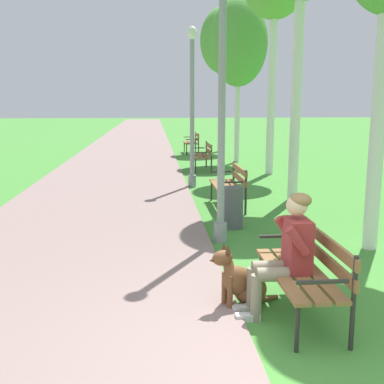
{
  "coord_description": "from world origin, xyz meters",
  "views": [
    {
      "loc": [
        -1.11,
        -3.4,
        2.11
      ],
      "look_at": [
        -0.59,
        2.96,
        0.9
      ],
      "focal_mm": 44.6,
      "sensor_mm": 36.0,
      "label": 1
    }
  ],
  "objects_px": {
    "park_bench_near": "(307,267)",
    "park_bench_furthest": "(193,141)",
    "park_bench_far": "(203,154)",
    "person_seated_on_near_bench": "(286,250)",
    "lamp_post_mid": "(192,106)",
    "birch_tree_fifth": "(239,43)",
    "dog_brown": "(242,282)",
    "lamp_post_near": "(222,87)",
    "litter_bin": "(233,208)",
    "birch_tree_sixth": "(223,42)",
    "park_bench_mid": "(230,182)"
  },
  "relations": [
    {
      "from": "person_seated_on_near_bench",
      "to": "litter_bin",
      "type": "bearing_deg",
      "value": 89.33
    },
    {
      "from": "park_bench_near",
      "to": "litter_bin",
      "type": "height_order",
      "value": "park_bench_near"
    },
    {
      "from": "person_seated_on_near_bench",
      "to": "litter_bin",
      "type": "relative_size",
      "value": 1.79
    },
    {
      "from": "lamp_post_mid",
      "to": "person_seated_on_near_bench",
      "type": "bearing_deg",
      "value": -87.52
    },
    {
      "from": "park_bench_far",
      "to": "birch_tree_fifth",
      "type": "bearing_deg",
      "value": 53.04
    },
    {
      "from": "lamp_post_near",
      "to": "lamp_post_mid",
      "type": "distance_m",
      "value": 4.79
    },
    {
      "from": "birch_tree_fifth",
      "to": "dog_brown",
      "type": "bearing_deg",
      "value": -99.69
    },
    {
      "from": "park_bench_mid",
      "to": "park_bench_far",
      "type": "height_order",
      "value": "same"
    },
    {
      "from": "park_bench_far",
      "to": "dog_brown",
      "type": "xyz_separation_m",
      "value": [
        -0.65,
        -10.09,
        -0.25
      ]
    },
    {
      "from": "lamp_post_near",
      "to": "park_bench_near",
      "type": "bearing_deg",
      "value": -79.46
    },
    {
      "from": "park_bench_near",
      "to": "park_bench_mid",
      "type": "distance_m",
      "value": 5.01
    },
    {
      "from": "park_bench_furthest",
      "to": "lamp_post_mid",
      "type": "distance_m",
      "value": 8.0
    },
    {
      "from": "park_bench_near",
      "to": "lamp_post_near",
      "type": "height_order",
      "value": "lamp_post_near"
    },
    {
      "from": "dog_brown",
      "to": "birch_tree_sixth",
      "type": "bearing_deg",
      "value": 82.51
    },
    {
      "from": "park_bench_furthest",
      "to": "dog_brown",
      "type": "relative_size",
      "value": 1.86
    },
    {
      "from": "park_bench_mid",
      "to": "lamp_post_near",
      "type": "height_order",
      "value": "lamp_post_near"
    },
    {
      "from": "park_bench_far",
      "to": "litter_bin",
      "type": "xyz_separation_m",
      "value": [
        -0.23,
        -6.94,
        -0.16
      ]
    },
    {
      "from": "park_bench_far",
      "to": "person_seated_on_near_bench",
      "type": "bearing_deg",
      "value": -91.47
    },
    {
      "from": "person_seated_on_near_bench",
      "to": "dog_brown",
      "type": "distance_m",
      "value": 0.62
    },
    {
      "from": "park_bench_far",
      "to": "park_bench_furthest",
      "type": "xyz_separation_m",
      "value": [
        0.08,
        4.87,
        0.0
      ]
    },
    {
      "from": "lamp_post_near",
      "to": "park_bench_furthest",
      "type": "bearing_deg",
      "value": 87.15
    },
    {
      "from": "park_bench_near",
      "to": "birch_tree_sixth",
      "type": "distance_m",
      "value": 16.73
    },
    {
      "from": "dog_brown",
      "to": "lamp_post_near",
      "type": "bearing_deg",
      "value": 87.47
    },
    {
      "from": "person_seated_on_near_bench",
      "to": "dog_brown",
      "type": "xyz_separation_m",
      "value": [
        -0.38,
        0.25,
        -0.42
      ]
    },
    {
      "from": "birch_tree_sixth",
      "to": "litter_bin",
      "type": "distance_m",
      "value": 13.52
    },
    {
      "from": "park_bench_mid",
      "to": "dog_brown",
      "type": "distance_m",
      "value": 4.79
    },
    {
      "from": "park_bench_far",
      "to": "dog_brown",
      "type": "height_order",
      "value": "park_bench_far"
    },
    {
      "from": "park_bench_near",
      "to": "lamp_post_mid",
      "type": "xyz_separation_m",
      "value": [
        -0.53,
        7.4,
        1.49
      ]
    },
    {
      "from": "lamp_post_near",
      "to": "lamp_post_mid",
      "type": "height_order",
      "value": "lamp_post_near"
    },
    {
      "from": "park_bench_mid",
      "to": "park_bench_furthest",
      "type": "xyz_separation_m",
      "value": [
        0.09,
        10.22,
        0.0
      ]
    },
    {
      "from": "park_bench_near",
      "to": "dog_brown",
      "type": "bearing_deg",
      "value": 154.77
    },
    {
      "from": "person_seated_on_near_bench",
      "to": "birch_tree_fifth",
      "type": "bearing_deg",
      "value": 82.27
    },
    {
      "from": "person_seated_on_near_bench",
      "to": "dog_brown",
      "type": "relative_size",
      "value": 1.55
    },
    {
      "from": "birch_tree_fifth",
      "to": "park_bench_mid",
      "type": "bearing_deg",
      "value": -100.97
    },
    {
      "from": "park_bench_far",
      "to": "person_seated_on_near_bench",
      "type": "height_order",
      "value": "person_seated_on_near_bench"
    },
    {
      "from": "park_bench_near",
      "to": "lamp_post_mid",
      "type": "distance_m",
      "value": 7.57
    },
    {
      "from": "dog_brown",
      "to": "lamp_post_near",
      "type": "height_order",
      "value": "lamp_post_near"
    },
    {
      "from": "park_bench_near",
      "to": "litter_bin",
      "type": "xyz_separation_m",
      "value": [
        -0.17,
        3.42,
        -0.16
      ]
    },
    {
      "from": "park_bench_near",
      "to": "lamp_post_mid",
      "type": "relative_size",
      "value": 0.39
    },
    {
      "from": "dog_brown",
      "to": "litter_bin",
      "type": "bearing_deg",
      "value": 82.32
    },
    {
      "from": "park_bench_far",
      "to": "park_bench_mid",
      "type": "bearing_deg",
      "value": -90.07
    },
    {
      "from": "park_bench_near",
      "to": "park_bench_mid",
      "type": "relative_size",
      "value": 1.0
    },
    {
      "from": "park_bench_furthest",
      "to": "lamp_post_near",
      "type": "xyz_separation_m",
      "value": [
        -0.63,
        -12.61,
        1.8
      ]
    },
    {
      "from": "lamp_post_near",
      "to": "birch_tree_fifth",
      "type": "xyz_separation_m",
      "value": [
        1.93,
        9.58,
        1.76
      ]
    },
    {
      "from": "park_bench_far",
      "to": "lamp_post_mid",
      "type": "relative_size",
      "value": 0.39
    },
    {
      "from": "birch_tree_sixth",
      "to": "person_seated_on_near_bench",
      "type": "bearing_deg",
      "value": -96.03
    },
    {
      "from": "park_bench_far",
      "to": "lamp_post_near",
      "type": "relative_size",
      "value": 0.33
    },
    {
      "from": "park_bench_furthest",
      "to": "park_bench_far",
      "type": "bearing_deg",
      "value": -90.96
    },
    {
      "from": "park_bench_near",
      "to": "park_bench_furthest",
      "type": "relative_size",
      "value": 1.0
    },
    {
      "from": "park_bench_near",
      "to": "litter_bin",
      "type": "relative_size",
      "value": 2.14
    }
  ]
}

